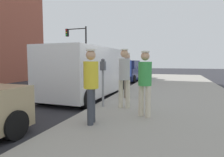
% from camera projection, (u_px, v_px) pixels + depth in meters
% --- Properties ---
extents(ground_plane, '(80.00, 80.00, 0.00)m').
position_uv_depth(ground_plane, '(77.00, 103.00, 7.43)').
color(ground_plane, '#2D2D33').
extents(sidewalk_slab, '(5.00, 32.00, 0.15)m').
position_uv_depth(sidewalk_slab, '(174.00, 108.00, 6.34)').
color(sidewalk_slab, '#9E998E').
rests_on(sidewalk_slab, ground).
extents(parking_meter_near, '(0.14, 0.18, 1.52)m').
position_uv_depth(parking_meter_near, '(103.00, 74.00, 6.15)').
color(parking_meter_near, gray).
rests_on(parking_meter_near, sidewalk_slab).
extents(pedestrian_in_yellow, '(0.34, 0.36, 1.70)m').
position_uv_depth(pedestrian_in_yellow, '(91.00, 81.00, 4.45)').
color(pedestrian_in_yellow, '#383D47').
rests_on(pedestrian_in_yellow, sidewalk_slab).
extents(pedestrian_in_gray, '(0.36, 0.34, 1.80)m').
position_uv_depth(pedestrian_in_gray, '(124.00, 74.00, 5.97)').
color(pedestrian_in_gray, beige).
rests_on(pedestrian_in_gray, sidewalk_slab).
extents(pedestrian_in_blue, '(0.34, 0.36, 1.75)m').
position_uv_depth(pedestrian_in_blue, '(127.00, 72.00, 7.67)').
color(pedestrian_in_blue, '#726656').
rests_on(pedestrian_in_blue, sidewalk_slab).
extents(pedestrian_in_green, '(0.34, 0.34, 1.69)m').
position_uv_depth(pedestrian_in_green, '(145.00, 79.00, 5.01)').
color(pedestrian_in_green, beige).
rests_on(pedestrian_in_green, sidewalk_slab).
extents(parked_van, '(2.28, 5.26, 2.15)m').
position_uv_depth(parked_van, '(89.00, 71.00, 8.73)').
color(parked_van, white).
rests_on(parked_van, ground).
extents(parked_sedan_ahead, '(2.06, 4.45, 1.65)m').
position_uv_depth(parked_sedan_ahead, '(128.00, 72.00, 15.91)').
color(parked_sedan_ahead, navy).
rests_on(parked_sedan_ahead, ground).
extents(traffic_light_corner, '(2.48, 0.42, 5.20)m').
position_uv_depth(traffic_light_corner, '(79.00, 43.00, 20.68)').
color(traffic_light_corner, black).
rests_on(traffic_light_corner, ground).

